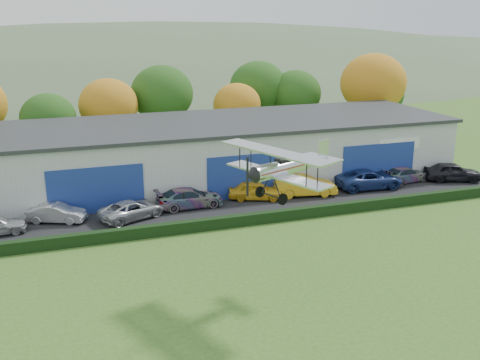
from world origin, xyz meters
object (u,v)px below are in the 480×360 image
object	(u,v)px
car_1	(56,213)
car_2	(132,210)
car_4	(256,190)
car_7	(405,174)
car_8	(452,172)
hangar	(227,150)
car_6	(369,179)
biplane	(286,165)
car_3	(189,198)
car_5	(305,186)

from	to	relation	value
car_1	car_2	distance (m)	5.33
car_4	car_7	bearing A→B (deg)	-68.32
car_2	car_7	distance (m)	24.37
car_4	car_8	world-z (taller)	car_8
hangar	car_1	bearing A→B (deg)	-154.99
hangar	car_6	distance (m)	12.77
hangar	car_1	distance (m)	16.60
car_4	car_8	bearing A→B (deg)	-71.94
car_1	biplane	xyz separation A→B (m)	(11.62, -14.07, 6.10)
car_2	car_6	world-z (taller)	car_6
biplane	hangar	bearing A→B (deg)	57.94
car_1	car_8	distance (m)	33.69
car_7	car_2	bearing A→B (deg)	84.53
car_8	biplane	size ratio (longest dim) A/B	0.71
car_2	car_6	size ratio (longest dim) A/B	0.85
hangar	car_4	size ratio (longest dim) A/B	9.37
car_1	biplane	world-z (taller)	biplane
car_1	car_7	size ratio (longest dim) A/B	0.89
hangar	car_3	xyz separation A→B (m)	(-5.17, -6.91, -1.85)
car_4	car_7	size ratio (longest dim) A/B	0.94
car_7	car_8	bearing A→B (deg)	-113.76
car_3	car_8	distance (m)	23.92
car_8	car_6	bearing A→B (deg)	106.78
car_5	biplane	xyz separation A→B (m)	(-7.81, -13.93, 5.93)
car_4	car_8	size ratio (longest dim) A/B	0.89
car_6	car_5	bearing A→B (deg)	94.97
hangar	car_3	size ratio (longest dim) A/B	7.81
car_2	car_6	distance (m)	20.26
hangar	car_5	distance (m)	8.59
car_1	car_6	bearing A→B (deg)	-67.77
car_7	car_8	distance (m)	4.27
car_6	car_7	world-z (taller)	car_6
car_1	car_2	xyz separation A→B (m)	(5.23, -1.02, 0.00)
car_5	car_6	world-z (taller)	car_5
car_5	car_8	bearing A→B (deg)	-81.52
biplane	car_3	bearing A→B (deg)	74.37
car_1	car_7	world-z (taller)	car_1
car_3	biplane	bearing A→B (deg)	-174.62
car_4	car_6	size ratio (longest dim) A/B	0.75
car_2	car_5	distance (m)	14.22
car_1	car_5	xyz separation A→B (m)	(19.43, -0.14, 0.17)
car_2	hangar	bearing A→B (deg)	-73.44
car_2	car_6	xyz separation A→B (m)	(20.23, 0.98, 0.12)
car_3	car_1	bearing A→B (deg)	88.30
car_1	car_2	size ratio (longest dim) A/B	0.84
car_5	biplane	world-z (taller)	biplane
car_4	car_3	bearing A→B (deg)	112.23
car_1	car_3	distance (m)	9.77
hangar	car_4	xyz separation A→B (m)	(0.32, -6.73, -1.87)
car_7	car_8	xyz separation A→B (m)	(4.13, -1.07, 0.17)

